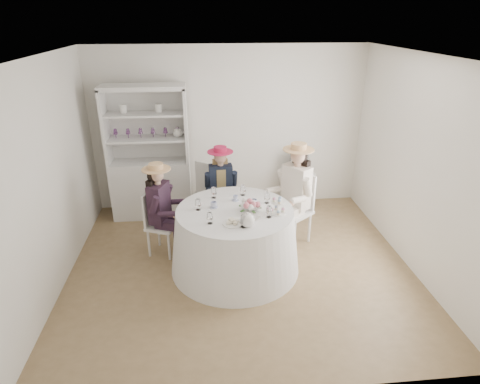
{
  "coord_description": "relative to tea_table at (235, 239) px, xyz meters",
  "views": [
    {
      "loc": [
        -0.45,
        -4.51,
        3.11
      ],
      "look_at": [
        0.0,
        0.1,
        1.05
      ],
      "focal_mm": 30.0,
      "sensor_mm": 36.0,
      "label": 1
    }
  ],
  "objects": [
    {
      "name": "wall_front",
      "position": [
        0.08,
        -1.99,
        0.92
      ],
      "size": [
        4.5,
        0.0,
        4.5
      ],
      "primitive_type": "plane",
      "rotation": [
        -1.57,
        0.0,
        0.0
      ],
      "color": "white",
      "rests_on": "ground"
    },
    {
      "name": "guest_mid",
      "position": [
        -0.12,
        1.07,
        0.34
      ],
      "size": [
        0.49,
        0.51,
        1.35
      ],
      "rotation": [
        0.0,
        0.0,
        0.04
      ],
      "color": "silver",
      "rests_on": "ground"
    },
    {
      "name": "wall_left",
      "position": [
        -2.17,
        0.01,
        0.92
      ],
      "size": [
        0.0,
        4.5,
        4.5
      ],
      "primitive_type": "plane",
      "rotation": [
        1.57,
        0.0,
        1.57
      ],
      "color": "white",
      "rests_on": "ground"
    },
    {
      "name": "teacup_a",
      "position": [
        -0.26,
        0.09,
        0.46
      ],
      "size": [
        0.09,
        0.09,
        0.07
      ],
      "primitive_type": "imported",
      "rotation": [
        0.0,
        0.0,
        0.08
      ],
      "color": "white",
      "rests_on": "tea_table"
    },
    {
      "name": "wall_back",
      "position": [
        0.08,
        2.01,
        0.92
      ],
      "size": [
        4.5,
        0.0,
        4.5
      ],
      "primitive_type": "plane",
      "rotation": [
        1.57,
        0.0,
        0.0
      ],
      "color": "white",
      "rests_on": "ground"
    },
    {
      "name": "ground",
      "position": [
        0.08,
        0.01,
        -0.43
      ],
      "size": [
        4.5,
        4.5,
        0.0
      ],
      "primitive_type": "plane",
      "color": "brown",
      "rests_on": "ground"
    },
    {
      "name": "sandwich_plate",
      "position": [
        -0.05,
        -0.36,
        0.44
      ],
      "size": [
        0.24,
        0.24,
        0.05
      ],
      "rotation": [
        0.0,
        0.0,
        0.06
      ],
      "color": "white",
      "rests_on": "tea_table"
    },
    {
      "name": "guest_right",
      "position": [
        0.9,
        0.58,
        0.43
      ],
      "size": [
        0.65,
        0.63,
        1.52
      ],
      "rotation": [
        0.0,
        0.0,
        -0.91
      ],
      "color": "silver",
      "rests_on": "ground"
    },
    {
      "name": "flower_arrangement",
      "position": [
        0.18,
        -0.08,
        0.53
      ],
      "size": [
        0.2,
        0.21,
        0.08
      ],
      "rotation": [
        0.0,
        0.0,
        -0.12
      ],
      "color": "#D56A7A",
      "rests_on": "tea_table"
    },
    {
      "name": "table_teapot",
      "position": [
        0.11,
        -0.43,
        0.51
      ],
      "size": [
        0.24,
        0.17,
        0.18
      ],
      "rotation": [
        0.0,
        0.0,
        -0.18
      ],
      "color": "white",
      "rests_on": "tea_table"
    },
    {
      "name": "side_table",
      "position": [
        1.24,
        1.76,
        -0.1
      ],
      "size": [
        0.54,
        0.54,
        0.65
      ],
      "primitive_type": "cube",
      "rotation": [
        0.0,
        0.0,
        0.35
      ],
      "color": "silver",
      "rests_on": "ground"
    },
    {
      "name": "teacup_b",
      "position": [
        0.03,
        0.27,
        0.46
      ],
      "size": [
        0.08,
        0.08,
        0.06
      ],
      "primitive_type": "imported",
      "rotation": [
        0.0,
        0.0,
        -0.18
      ],
      "color": "white",
      "rests_on": "tea_table"
    },
    {
      "name": "stemware_set",
      "position": [
        0.0,
        -0.0,
        0.51
      ],
      "size": [
        0.97,
        0.97,
        0.15
      ],
      "color": "white",
      "rests_on": "tea_table"
    },
    {
      "name": "spare_chair",
      "position": [
        -0.27,
        1.47,
        0.11
      ],
      "size": [
        0.58,
        0.58,
        1.0
      ],
      "rotation": [
        0.0,
        0.0,
        2.44
      ],
      "color": "silver",
      "rests_on": "ground"
    },
    {
      "name": "hatbox",
      "position": [
        1.24,
        1.76,
        0.39
      ],
      "size": [
        0.32,
        0.32,
        0.32
      ],
      "primitive_type": "cylinder",
      "rotation": [
        0.0,
        0.0,
        -0.0
      ],
      "color": "black",
      "rests_on": "side_table"
    },
    {
      "name": "teacup_c",
      "position": [
        0.25,
        0.1,
        0.47
      ],
      "size": [
        0.11,
        0.11,
        0.07
      ],
      "primitive_type": "imported",
      "rotation": [
        0.0,
        0.0,
        -0.16
      ],
      "color": "white",
      "rests_on": "tea_table"
    },
    {
      "name": "tea_table",
      "position": [
        0.0,
        0.0,
        0.0
      ],
      "size": [
        1.69,
        1.69,
        0.86
      ],
      "rotation": [
        0.0,
        0.0,
        0.19
      ],
      "color": "white",
      "rests_on": "ground"
    },
    {
      "name": "wall_right",
      "position": [
        2.33,
        0.01,
        0.92
      ],
      "size": [
        0.0,
        4.5,
        4.5
      ],
      "primitive_type": "plane",
      "rotation": [
        1.57,
        0.0,
        -1.57
      ],
      "color": "white",
      "rests_on": "ground"
    },
    {
      "name": "flower_bowl",
      "position": [
        0.23,
        0.01,
        0.46
      ],
      "size": [
        0.24,
        0.24,
        0.05
      ],
      "primitive_type": "imported",
      "rotation": [
        0.0,
        0.0,
        -0.11
      ],
      "color": "white",
      "rests_on": "tea_table"
    },
    {
      "name": "cupcake_stand",
      "position": [
        0.52,
        -0.14,
        0.5
      ],
      "size": [
        0.22,
        0.22,
        0.2
      ],
      "rotation": [
        0.0,
        0.0,
        0.07
      ],
      "color": "white",
      "rests_on": "tea_table"
    },
    {
      "name": "ceiling",
      "position": [
        0.08,
        0.01,
        2.27
      ],
      "size": [
        4.5,
        4.5,
        0.0
      ],
      "primitive_type": "plane",
      "rotation": [
        3.14,
        0.0,
        0.0
      ],
      "color": "white",
      "rests_on": "wall_back"
    },
    {
      "name": "guest_left",
      "position": [
        -0.97,
        0.46,
        0.33
      ],
      "size": [
        0.56,
        0.51,
        1.34
      ],
      "rotation": [
        0.0,
        0.0,
        1.2
      ],
      "color": "silver",
      "rests_on": "ground"
    },
    {
      "name": "hutch",
      "position": [
        -1.23,
        1.71,
        0.34
      ],
      "size": [
        1.28,
        0.49,
        2.15
      ],
      "rotation": [
        0.0,
        0.0,
        0.01
      ],
      "color": "silver",
      "rests_on": "ground"
    }
  ]
}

